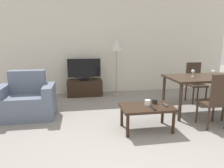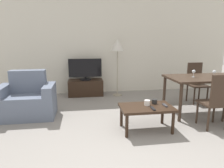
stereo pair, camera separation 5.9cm
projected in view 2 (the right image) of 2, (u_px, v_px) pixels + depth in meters
The scene contains 15 objects.
wall_back at pixel (100, 44), 5.49m from camera, with size 7.55×0.06×2.70m.
armchair at pixel (27, 101), 3.84m from camera, with size 1.03×0.66×0.88m.
tv_stand at pixel (86, 87), 5.37m from camera, with size 0.91×0.47×0.42m.
tv at pixel (85, 69), 5.27m from camera, with size 0.86×0.30×0.56m.
coffee_table at pixel (146, 110), 3.24m from camera, with size 0.85×0.53×0.41m.
dining_table at pixel (205, 81), 3.97m from camera, with size 1.49×0.84×0.75m.
dining_chair_near at pixel (216, 99), 3.25m from camera, with size 0.40×0.40×0.94m.
dining_chair_far at pixel (196, 81), 4.75m from camera, with size 0.40×0.40×0.94m.
floor_lamp at pixel (117, 47), 5.11m from camera, with size 0.34×0.34×1.50m.
remote_primary at pixel (165, 105), 3.25m from camera, with size 0.04×0.15×0.02m.
remote_secondary at pixel (153, 109), 3.09m from camera, with size 0.04×0.15×0.02m.
cup_white_near at pixel (154, 102), 3.36m from camera, with size 0.09×0.09×0.07m.
cup_colored_far at pixel (147, 103), 3.28m from camera, with size 0.09×0.09×0.09m.
wine_glass_left at pixel (214, 72), 3.85m from camera, with size 0.07×0.07×0.15m.
wine_glass_center at pixel (194, 72), 3.90m from camera, with size 0.07×0.07×0.15m.
Camera 2 is at (-0.52, -1.69, 1.46)m, focal length 32.00 mm.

